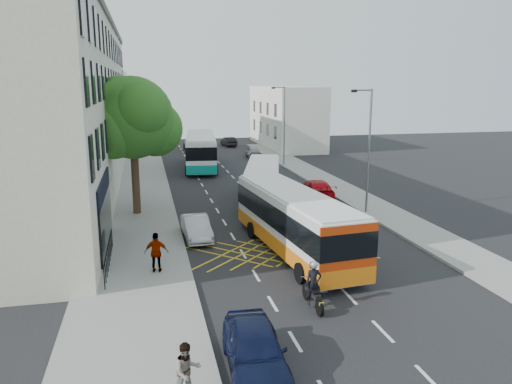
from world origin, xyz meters
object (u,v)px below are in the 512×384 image
lamp_far (283,122)px  parked_car_blue (255,349)px  lamp_near (368,145)px  distant_car_silver (253,152)px  motorbike (313,286)px  pedestrian_near (187,371)px  distant_car_dark (229,142)px  pedestrian_far (156,252)px  distant_car_grey (194,145)px  bus_near (295,221)px  parked_car_silver (196,228)px  red_hatchback (316,189)px  street_tree (132,119)px  bus_mid (263,182)px  bus_far (201,150)px

lamp_far → parked_car_blue: 38.29m
lamp_near → distant_car_silver: size_ratio=2.08×
lamp_near → lamp_far: same height
lamp_far → motorbike: 33.82m
parked_car_blue → pedestrian_near: (-2.10, -1.07, 0.23)m
lamp_near → distant_car_dark: lamp_near is taller
motorbike → pedestrian_far: bearing=139.4°
distant_car_silver → pedestrian_near: size_ratio=2.38×
parked_car_blue → distant_car_grey: (3.26, 50.43, -0.00)m
bus_near → parked_car_silver: size_ratio=2.96×
distant_car_grey → pedestrian_near: size_ratio=3.26×
lamp_near → red_hatchback: lamp_near is taller
lamp_near → distant_car_silver: bearing=93.8°
street_tree → pedestrian_near: street_tree is taller
lamp_near → distant_car_grey: 35.09m
lamp_far → pedestrian_far: 31.30m
bus_mid → distant_car_grey: (-2.00, 29.30, -0.75)m
parked_car_silver → bus_near: bearing=-38.9°
distant_car_silver → pedestrian_far: size_ratio=2.11×
lamp_far → bus_near: lamp_far is taller
distant_car_dark → bus_near: bearing=77.0°
street_tree → bus_far: (6.24, 17.66, -4.49)m
bus_near → pedestrian_far: (-6.92, -1.51, -0.60)m
distant_car_dark → lamp_far: bearing=91.1°
red_hatchback → distant_car_silver: bearing=-85.6°
bus_far → pedestrian_far: size_ratio=6.81×
parked_car_blue → pedestrian_far: size_ratio=2.36×
parked_car_blue → distant_car_silver: size_ratio=1.12×
motorbike → bus_far: bearing=89.8°
lamp_near → bus_near: (-6.81, -6.40, -2.95)m
lamp_near → parked_car_blue: lamp_near is taller
bus_near → parked_car_blue: size_ratio=2.66×
distant_car_dark → parked_car_silver: bearing=70.2°
distant_car_dark → pedestrian_near: bearing=71.6°
street_tree → bus_mid: bearing=10.9°
lamp_near → red_hatchback: 6.59m
distant_car_silver → distant_car_dark: 11.36m
distant_car_silver → pedestrian_far: bearing=75.0°
red_hatchback → bus_far: bearing=-62.2°
street_tree → parked_car_blue: bearing=-79.5°
parked_car_silver → distant_car_grey: size_ratio=0.73×
distant_car_grey → red_hatchback: bearing=-78.4°
bus_far → red_hatchback: bus_far is taller
street_tree → lamp_near: bearing=-11.4°
distant_car_silver → lamp_far: bearing=109.4°
lamp_far → bus_mid: size_ratio=0.78×
bus_far → distant_car_silver: 8.96m
bus_far → pedestrian_far: bus_far is taller
street_tree → bus_mid: street_tree is taller
lamp_far → distant_car_grey: lamp_far is taller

